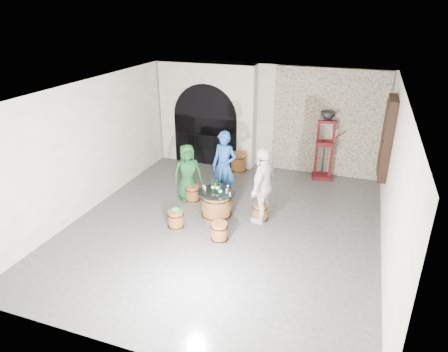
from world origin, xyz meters
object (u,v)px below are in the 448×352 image
(barrel_stool_near_right, at_px, (219,232))
(wine_bottle_center, at_px, (220,190))
(person_white, at_px, (263,186))
(wine_bottle_left, at_px, (213,186))
(side_barrel, at_px, (239,163))
(barrel_stool_near_left, at_px, (176,220))
(person_green, at_px, (188,173))
(wine_bottle_right, at_px, (217,186))
(barrel_stool_far, at_px, (224,191))
(barrel_stool_left, at_px, (192,194))
(person_blue, at_px, (224,166))
(barrel_stool_right, at_px, (260,212))
(corking_press, at_px, (325,141))
(barrel_table, at_px, (216,205))

(barrel_stool_near_right, bearing_deg, wine_bottle_center, 108.48)
(barrel_stool_near_right, relative_size, person_white, 0.24)
(person_white, bearing_deg, wine_bottle_left, -71.39)
(barrel_stool_near_right, height_order, side_barrel, side_barrel)
(barrel_stool_near_right, relative_size, barrel_stool_near_left, 1.00)
(person_green, xyz_separation_m, person_white, (2.15, -0.48, 0.17))
(wine_bottle_right, distance_m, side_barrel, 2.89)
(barrel_stool_far, relative_size, barrel_stool_near_left, 1.00)
(barrel_stool_left, bearing_deg, barrel_stool_near_right, -49.55)
(person_blue, relative_size, wine_bottle_right, 5.77)
(wine_bottle_right, bearing_deg, barrel_stool_near_right, -67.58)
(barrel_stool_near_left, xyz_separation_m, wine_bottle_center, (0.85, 0.69, 0.60))
(barrel_stool_near_right, bearing_deg, person_blue, 106.52)
(side_barrel, bearing_deg, wine_bottle_center, -80.76)
(person_green, bearing_deg, barrel_stool_right, -51.81)
(wine_bottle_right, bearing_deg, corking_press, 56.72)
(barrel_stool_left, xyz_separation_m, wine_bottle_right, (0.90, -0.53, 0.60))
(barrel_stool_left, bearing_deg, wine_bottle_left, -34.05)
(person_blue, relative_size, person_white, 1.00)
(barrel_table, height_order, barrel_stool_near_left, barrel_table)
(wine_bottle_right, bearing_deg, person_green, 149.29)
(person_green, height_order, side_barrel, person_green)
(wine_bottle_left, bearing_deg, side_barrel, 95.01)
(wine_bottle_right, bearing_deg, person_blue, 99.93)
(barrel_stool_right, distance_m, wine_bottle_right, 1.21)
(person_green, bearing_deg, barrel_stool_left, -71.71)
(person_green, bearing_deg, side_barrel, 33.11)
(barrel_stool_near_left, bearing_deg, barrel_stool_left, 97.62)
(barrel_stool_far, relative_size, side_barrel, 0.71)
(person_blue, height_order, person_white, person_white)
(person_green, height_order, wine_bottle_right, person_green)
(barrel_stool_near_right, relative_size, person_green, 0.30)
(barrel_table, distance_m, wine_bottle_center, 0.51)
(barrel_stool_near_right, bearing_deg, barrel_stool_near_left, 170.97)
(barrel_stool_near_left, xyz_separation_m, person_white, (1.80, 1.00, 0.71))
(person_white, height_order, side_barrel, person_white)
(person_blue, bearing_deg, barrel_table, -70.19)
(person_green, bearing_deg, wine_bottle_center, -72.13)
(wine_bottle_right, bearing_deg, barrel_stool_near_left, -130.29)
(wine_bottle_right, bearing_deg, barrel_stool_right, 8.08)
(side_barrel, bearing_deg, barrel_table, -83.13)
(barrel_stool_near_right, height_order, wine_bottle_left, wine_bottle_left)
(wine_bottle_center, distance_m, side_barrel, 3.06)
(person_green, bearing_deg, person_blue, -17.67)
(barrel_table, relative_size, corking_press, 0.44)
(barrel_table, xyz_separation_m, barrel_stool_far, (-0.17, 1.05, -0.12))
(barrel_table, xyz_separation_m, person_green, (-1.06, 0.69, 0.43))
(person_white, bearing_deg, barrel_stool_right, -68.62)
(corking_press, bearing_deg, barrel_stool_right, -119.37)
(barrel_stool_far, xyz_separation_m, wine_bottle_center, (0.31, -1.15, 0.60))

